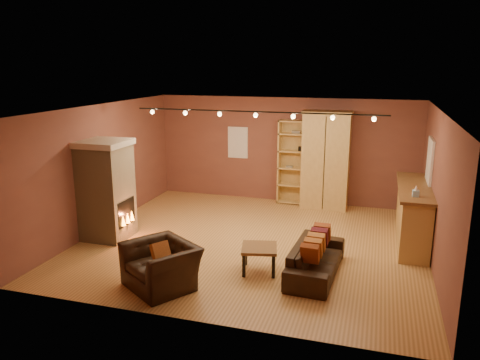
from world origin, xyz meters
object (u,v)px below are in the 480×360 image
(fireplace, at_px, (107,190))
(bookcase, at_px, (296,161))
(armchair, at_px, (161,259))
(bar_counter, at_px, (413,214))
(loveseat, at_px, (316,253))
(armoire, at_px, (326,160))
(coffee_table, at_px, (259,250))

(fireplace, bearing_deg, bookcase, 47.84)
(fireplace, bearing_deg, armchair, -40.13)
(bar_counter, bearing_deg, bookcase, 142.69)
(bookcase, xyz_separation_m, bar_counter, (2.86, -2.18, -0.51))
(bar_counter, bearing_deg, armchair, -141.10)
(bookcase, height_order, loveseat, bookcase)
(fireplace, height_order, armoire, armoire)
(fireplace, xyz_separation_m, armoire, (4.19, 3.53, 0.20))
(armchair, distance_m, coffee_table, 1.77)
(fireplace, xyz_separation_m, bar_counter, (6.24, 1.55, -0.44))
(loveseat, bearing_deg, bookcase, 18.50)
(armchair, bearing_deg, fireplace, 173.56)
(loveseat, bearing_deg, armchair, 120.45)
(bookcase, relative_size, armoire, 0.89)
(bar_counter, relative_size, loveseat, 1.32)
(fireplace, distance_m, coffee_table, 3.67)
(bar_counter, distance_m, coffee_table, 3.55)
(bookcase, distance_m, loveseat, 4.50)
(armoire, bearing_deg, armchair, -111.34)
(coffee_table, bearing_deg, fireplace, 168.29)
(fireplace, distance_m, bookcase, 5.04)
(bookcase, height_order, bar_counter, bookcase)
(fireplace, distance_m, loveseat, 4.61)
(coffee_table, bearing_deg, bookcase, 92.00)
(bookcase, xyz_separation_m, coffee_table, (0.16, -4.46, -0.73))
(armoire, height_order, loveseat, armoire)
(bookcase, bearing_deg, fireplace, -132.16)
(bookcase, relative_size, armchair, 1.63)
(armchair, bearing_deg, bookcase, 110.74)
(armoire, bearing_deg, coffee_table, -98.68)
(bookcase, distance_m, bar_counter, 3.63)
(fireplace, height_order, bookcase, bookcase)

